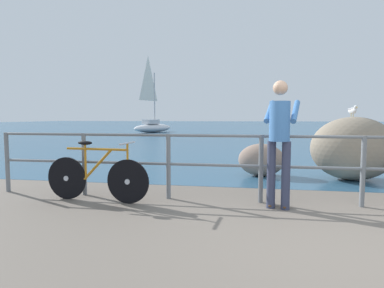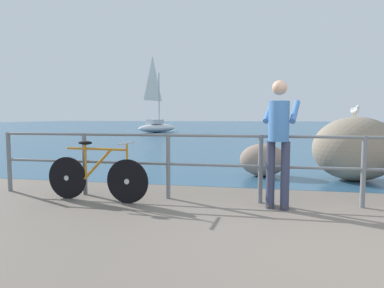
{
  "view_description": "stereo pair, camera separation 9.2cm",
  "coord_description": "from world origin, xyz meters",
  "views": [
    {
      "loc": [
        -0.9,
        -3.24,
        1.29
      ],
      "look_at": [
        -1.82,
        2.12,
        0.83
      ],
      "focal_mm": 30.75,
      "sensor_mm": 36.0,
      "label": 1
    },
    {
      "loc": [
        -0.81,
        -3.22,
        1.29
      ],
      "look_at": [
        -1.82,
        2.12,
        0.83
      ],
      "focal_mm": 30.75,
      "sensor_mm": 36.0,
      "label": 2
    }
  ],
  "objects": [
    {
      "name": "breakwater_boulder_left",
      "position": [
        -0.62,
        4.01,
        0.35
      ],
      "size": [
        0.99,
        0.69,
        0.7
      ],
      "color": "gray",
      "rests_on": "ground"
    },
    {
      "name": "ground_plane",
      "position": [
        0.0,
        20.0,
        -0.05
      ],
      "size": [
        120.0,
        120.0,
        0.1
      ],
      "primitive_type": "cube",
      "color": "#6B6056"
    },
    {
      "name": "breakwater_boulder_main",
      "position": [
        1.19,
        3.85,
        0.64
      ],
      "size": [
        1.66,
        1.2,
        1.29
      ],
      "color": "gray",
      "rests_on": "ground"
    },
    {
      "name": "seagull",
      "position": [
        1.17,
        3.92,
        1.42
      ],
      "size": [
        0.18,
        0.34,
        0.23
      ],
      "rotation": [
        0.0,
        0.0,
        4.96
      ],
      "color": "gold",
      "rests_on": "breakwater_boulder_main"
    },
    {
      "name": "promenade_railing",
      "position": [
        -0.0,
        1.72,
        0.64
      ],
      "size": [
        10.02,
        0.07,
        1.02
      ],
      "color": "slate",
      "rests_on": "ground_plane"
    },
    {
      "name": "sailboat",
      "position": [
        -8.73,
        22.97,
        0.71
      ],
      "size": [
        2.94,
        4.56,
        6.16
      ],
      "rotation": [
        0.0,
        0.0,
        1.16
      ],
      "color": "white",
      "rests_on": "sea_surface"
    },
    {
      "name": "sea_surface",
      "position": [
        0.0,
        47.71,
        0.0
      ],
      "size": [
        120.0,
        90.0,
        0.01
      ],
      "primitive_type": "cube",
      "color": "#2D5675",
      "rests_on": "ground_plane"
    },
    {
      "name": "person_at_railing",
      "position": [
        -0.48,
        1.44,
        0.99
      ],
      "size": [
        0.55,
        0.67,
        1.78
      ],
      "rotation": [
        0.0,
        0.0,
        1.34
      ],
      "color": "#333851",
      "rests_on": "ground_plane"
    },
    {
      "name": "bicycle",
      "position": [
        -3.16,
        1.37,
        0.39
      ],
      "size": [
        1.7,
        0.48,
        0.92
      ],
      "rotation": [
        0.0,
        0.0,
        -0.09
      ],
      "color": "black",
      "rests_on": "ground_plane"
    }
  ]
}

